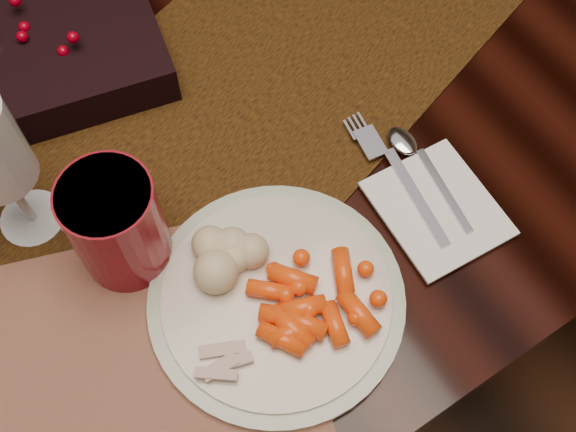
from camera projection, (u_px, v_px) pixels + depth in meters
floor at (213, 299)px, 1.53m from camera, size 5.00×5.00×0.00m
dining_table at (192, 219)px, 1.20m from camera, size 1.80×1.00×0.75m
table_runner at (232, 114)px, 0.84m from camera, size 1.71×0.84×0.00m
centerpiece at (11, 66)px, 0.83m from camera, size 0.38×0.25×0.07m
placemat_main at (71, 419)px, 0.68m from camera, size 0.57×0.49×0.00m
dinner_plate at (276, 299)px, 0.73m from camera, size 0.28×0.28×0.01m
baby_carrots at (314, 300)px, 0.71m from camera, size 0.14×0.12×0.02m
mashed_potatoes at (223, 246)px, 0.72m from camera, size 0.10×0.09×0.04m
turkey_shreds at (230, 361)px, 0.68m from camera, size 0.08×0.07×0.02m
napkin at (437, 208)px, 0.78m from camera, size 0.13×0.14×0.00m
fork at (404, 182)px, 0.79m from camera, size 0.05×0.17×0.00m
spoon at (430, 175)px, 0.79m from camera, size 0.05×0.14×0.00m
red_cup at (117, 225)px, 0.70m from camera, size 0.11×0.11×0.13m
wine_glass at (1, 172)px, 0.69m from camera, size 0.08×0.08×0.20m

